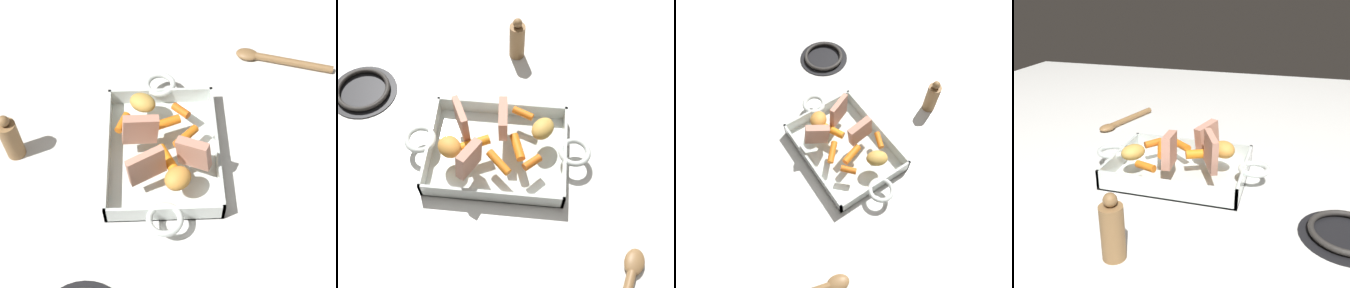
# 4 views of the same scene
# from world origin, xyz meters

# --- Properties ---
(ground_plane) EXTENTS (2.31, 2.31, 0.00)m
(ground_plane) POSITION_xyz_m (0.00, 0.00, 0.00)
(ground_plane) COLOR silver
(roasting_dish) EXTENTS (0.43, 0.24, 0.05)m
(roasting_dish) POSITION_xyz_m (0.00, 0.00, 0.02)
(roasting_dish) COLOR silver
(roasting_dish) RESTS_ON ground_plane
(roast_slice_thick) EXTENTS (0.05, 0.08, 0.08)m
(roast_slice_thick) POSITION_xyz_m (0.08, -0.03, 0.09)
(roast_slice_thick) COLOR tan
(roast_slice_thick) RESTS_ON roasting_dish
(roast_slice_outer) EXTENTS (0.05, 0.08, 0.08)m
(roast_slice_outer) POSITION_xyz_m (0.05, 0.06, 0.08)
(roast_slice_outer) COLOR tan
(roast_slice_outer) RESTS_ON roasting_dish
(roast_slice_thin) EXTENTS (0.03, 0.08, 0.08)m
(roast_slice_thin) POSITION_xyz_m (-0.01, -0.05, 0.08)
(roast_slice_thin) COLOR tan
(roast_slice_thin) RESTS_ON roasting_dish
(baby_carrot_northeast) EXTENTS (0.04, 0.07, 0.02)m
(baby_carrot_northeast) POSITION_xyz_m (-0.05, 0.01, 0.06)
(baby_carrot_northeast) COLOR orange
(baby_carrot_northeast) RESTS_ON roasting_dish
(baby_carrot_center_left) EXTENTS (0.07, 0.05, 0.02)m
(baby_carrot_center_left) POSITION_xyz_m (0.05, 0.01, 0.06)
(baby_carrot_center_left) COLOR orange
(baby_carrot_center_left) RESTS_ON roasting_dish
(baby_carrot_southwest) EXTENTS (0.06, 0.06, 0.02)m
(baby_carrot_southwest) POSITION_xyz_m (-0.01, 0.05, 0.06)
(baby_carrot_southwest) COLOR orange
(baby_carrot_southwest) RESTS_ON roasting_dish
(baby_carrot_center_right) EXTENTS (0.05, 0.04, 0.02)m
(baby_carrot_center_right) POSITION_xyz_m (-0.08, 0.04, 0.06)
(baby_carrot_center_right) COLOR orange
(baby_carrot_center_right) RESTS_ON roasting_dish
(baby_carrot_short) EXTENTS (0.05, 0.03, 0.02)m
(baby_carrot_short) POSITION_xyz_m (-0.05, -0.08, 0.06)
(baby_carrot_short) COLOR orange
(baby_carrot_short) RESTS_ON roasting_dish
(potato_golden_large) EXTENTS (0.07, 0.08, 0.04)m
(potato_golden_large) POSITION_xyz_m (-0.10, -0.04, 0.07)
(potato_golden_large) COLOR gold
(potato_golden_large) RESTS_ON roasting_dish
(potato_corner) EXTENTS (0.07, 0.08, 0.04)m
(potato_corner) POSITION_xyz_m (0.10, 0.03, 0.07)
(potato_corner) COLOR gold
(potato_corner) RESTS_ON roasting_dish
(stove_burner_rear) EXTENTS (0.17, 0.17, 0.02)m
(stove_burner_rear) POSITION_xyz_m (0.36, -0.15, 0.01)
(stove_burner_rear) COLOR black
(stove_burner_rear) RESTS_ON ground_plane
(pepper_mill) EXTENTS (0.04, 0.04, 0.13)m
(pepper_mill) POSITION_xyz_m (-0.02, -0.32, 0.06)
(pepper_mill) COLOR olive
(pepper_mill) RESTS_ON ground_plane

